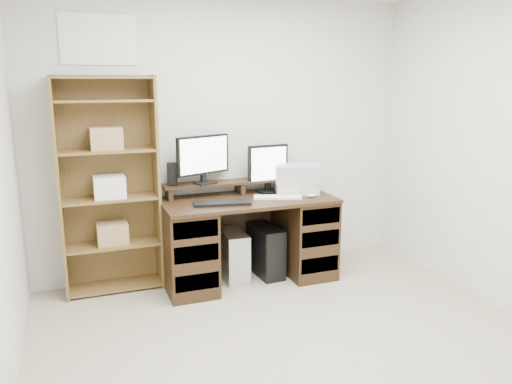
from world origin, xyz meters
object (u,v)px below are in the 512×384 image
monitor_small (268,167)px  tower_silver (233,255)px  desk (248,238)px  printer (296,188)px  monitor_wide (203,157)px  tower_black (266,250)px  bookshelf (109,184)px

monitor_small → tower_silver: (-0.38, -0.11, -0.77)m
monitor_small → tower_silver: size_ratio=1.00×
desk → printer: (0.50, 0.05, 0.41)m
monitor_small → printer: bearing=-33.6°
desk → monitor_wide: (-0.34, 0.19, 0.72)m
printer → tower_black: printer is taller
bookshelf → printer: bearing=-5.6°
desk → monitor_small: monitor_small is taller
printer → bookshelf: bearing=-169.8°
tower_black → bookshelf: size_ratio=0.26×
tower_silver → tower_black: size_ratio=0.94×
monitor_small → tower_black: 0.77m
monitor_small → desk: bearing=-154.1°
monitor_small → tower_black: (-0.07, -0.12, -0.76)m
bookshelf → tower_silver: bearing=-8.3°
printer → desk: bearing=-158.1°
tower_black → bookshelf: bookshelf is taller
desk → tower_black: size_ratio=3.21×
desk → tower_black: 0.25m
printer → bookshelf: (-1.64, 0.16, 0.12)m
tower_silver → printer: bearing=1.8°
printer → tower_silver: 0.84m
printer → tower_silver: size_ratio=0.86×
monitor_wide → bookshelf: bookshelf is taller
monitor_wide → bookshelf: 0.82m
monitor_wide → desk: bearing=-51.1°
monitor_small → printer: 0.32m
desk → bookshelf: size_ratio=0.83×
desk → monitor_small: bearing=33.0°
desk → monitor_small: (0.26, 0.17, 0.60)m
tower_black → desk: bearing=-169.5°
printer → tower_silver: bearing=-165.1°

